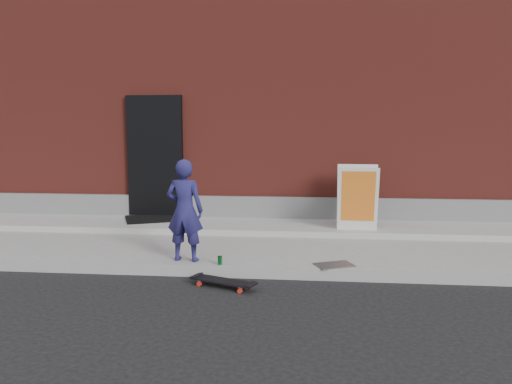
# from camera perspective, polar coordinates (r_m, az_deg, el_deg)

# --- Properties ---
(ground) EXTENTS (80.00, 80.00, 0.00)m
(ground) POSITION_cam_1_polar(r_m,az_deg,el_deg) (6.51, 3.56, -9.99)
(ground) COLOR black
(ground) RESTS_ON ground
(sidewalk) EXTENTS (20.00, 3.00, 0.15)m
(sidewalk) POSITION_cam_1_polar(r_m,az_deg,el_deg) (7.93, 3.97, -6.20)
(sidewalk) COLOR slate
(sidewalk) RESTS_ON ground
(apron) EXTENTS (20.00, 1.20, 0.10)m
(apron) POSITION_cam_1_polar(r_m,az_deg,el_deg) (8.78, 4.16, -4.02)
(apron) COLOR gray
(apron) RESTS_ON sidewalk
(building) EXTENTS (20.00, 8.10, 5.00)m
(building) POSITION_cam_1_polar(r_m,az_deg,el_deg) (13.21, 4.80, 9.88)
(building) COLOR maroon
(building) RESTS_ON ground
(child) EXTENTS (0.53, 0.37, 1.38)m
(child) POSITION_cam_1_polar(r_m,az_deg,el_deg) (6.74, -8.14, -2.08)
(child) COLOR #1F1C4F
(child) RESTS_ON sidewalk
(skateboard) EXTENTS (0.85, 0.50, 0.09)m
(skateboard) POSITION_cam_1_polar(r_m,az_deg,el_deg) (6.19, -3.80, -10.17)
(skateboard) COLOR red
(skateboard) RESTS_ON ground
(pizza_sign) EXTENTS (0.68, 0.79, 1.08)m
(pizza_sign) POSITION_cam_1_polar(r_m,az_deg,el_deg) (8.45, 11.49, -0.54)
(pizza_sign) COLOR silver
(pizza_sign) RESTS_ON apron
(soda_can) EXTENTS (0.06, 0.06, 0.12)m
(soda_can) POSITION_cam_1_polar(r_m,az_deg,el_deg) (6.62, -4.14, -7.81)
(soda_can) COLOR #1B8734
(soda_can) RESTS_ON sidewalk
(doormat) EXTENTS (1.21, 1.11, 0.03)m
(doormat) POSITION_cam_1_polar(r_m,az_deg,el_deg) (9.41, -11.64, -2.98)
(doormat) COLOR black
(doormat) RESTS_ON apron
(utility_plate) EXTENTS (0.56, 0.47, 0.01)m
(utility_plate) POSITION_cam_1_polar(r_m,az_deg,el_deg) (6.66, 8.94, -8.24)
(utility_plate) COLOR #58575D
(utility_plate) RESTS_ON sidewalk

